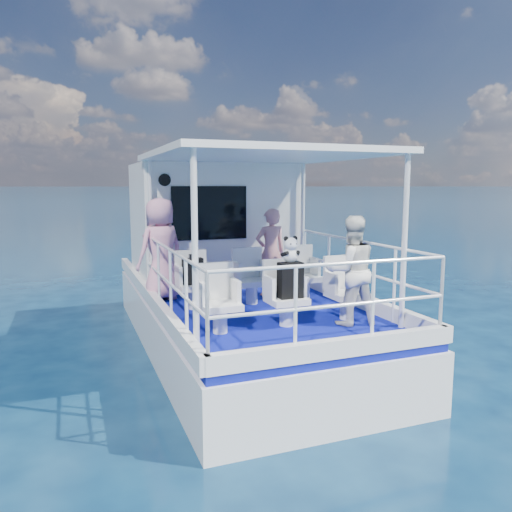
{
  "coord_description": "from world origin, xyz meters",
  "views": [
    {
      "loc": [
        -2.62,
        -6.86,
        2.72
      ],
      "look_at": [
        -0.16,
        -0.4,
        1.73
      ],
      "focal_mm": 35.0,
      "sensor_mm": 36.0,
      "label": 1
    }
  ],
  "objects_px": {
    "passenger_stbd_aft": "(351,271)",
    "panda": "(290,249)",
    "passenger_port_fwd": "(161,250)",
    "backpack_center": "(290,280)"
  },
  "relations": [
    {
      "from": "passenger_stbd_aft",
      "to": "backpack_center",
      "type": "xyz_separation_m",
      "value": [
        -0.79,
        0.17,
        -0.11
      ]
    },
    {
      "from": "passenger_stbd_aft",
      "to": "panda",
      "type": "distance_m",
      "value": 0.86
    },
    {
      "from": "backpack_center",
      "to": "panda",
      "type": "height_order",
      "value": "panda"
    },
    {
      "from": "passenger_stbd_aft",
      "to": "panda",
      "type": "height_order",
      "value": "passenger_stbd_aft"
    },
    {
      "from": "passenger_port_fwd",
      "to": "panda",
      "type": "xyz_separation_m",
      "value": [
        1.28,
        -2.08,
        0.2
      ]
    },
    {
      "from": "passenger_stbd_aft",
      "to": "backpack_center",
      "type": "distance_m",
      "value": 0.81
    },
    {
      "from": "backpack_center",
      "to": "panda",
      "type": "relative_size",
      "value": 1.38
    },
    {
      "from": "backpack_center",
      "to": "panda",
      "type": "distance_m",
      "value": 0.4
    },
    {
      "from": "passenger_port_fwd",
      "to": "backpack_center",
      "type": "height_order",
      "value": "passenger_port_fwd"
    },
    {
      "from": "passenger_port_fwd",
      "to": "passenger_stbd_aft",
      "type": "bearing_deg",
      "value": 107.5
    }
  ]
}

